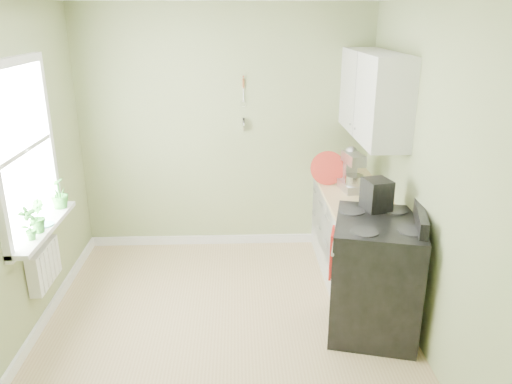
{
  "coord_description": "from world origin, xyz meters",
  "views": [
    {
      "loc": [
        0.13,
        -3.62,
        2.57
      ],
      "look_at": [
        0.29,
        0.55,
        1.08
      ],
      "focal_mm": 35.0,
      "sensor_mm": 36.0,
      "label": 1
    }
  ],
  "objects_px": {
    "stove": "(376,275)",
    "kettle": "(326,174)",
    "stand_mixer": "(353,173)",
    "coffee_maker": "(376,201)"
  },
  "relations": [
    {
      "from": "stove",
      "to": "kettle",
      "type": "relative_size",
      "value": 5.97
    },
    {
      "from": "stove",
      "to": "stand_mixer",
      "type": "height_order",
      "value": "stand_mixer"
    },
    {
      "from": "stove",
      "to": "coffee_maker",
      "type": "relative_size",
      "value": 3.17
    },
    {
      "from": "stove",
      "to": "kettle",
      "type": "distance_m",
      "value": 1.38
    },
    {
      "from": "stove",
      "to": "coffee_maker",
      "type": "xyz_separation_m",
      "value": [
        0.02,
        0.25,
        0.57
      ]
    },
    {
      "from": "stand_mixer",
      "to": "coffee_maker",
      "type": "distance_m",
      "value": 0.77
    },
    {
      "from": "stove",
      "to": "kettle",
      "type": "height_order",
      "value": "stove"
    },
    {
      "from": "kettle",
      "to": "stove",
      "type": "bearing_deg",
      "value": -79.76
    },
    {
      "from": "coffee_maker",
      "to": "stove",
      "type": "bearing_deg",
      "value": -94.35
    },
    {
      "from": "stove",
      "to": "coffee_maker",
      "type": "height_order",
      "value": "coffee_maker"
    }
  ]
}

